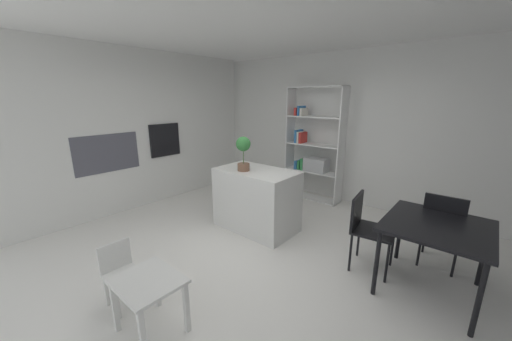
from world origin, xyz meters
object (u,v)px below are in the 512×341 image
built_in_oven (165,140)px  child_table (148,290)px  child_chair_left (120,271)px  potted_plant_on_island (243,150)px  kitchen_island (256,199)px  open_bookshelf (312,149)px  dining_chair_far (442,225)px  dining_table (436,231)px  dining_chair_island_side (366,224)px

built_in_oven → child_table: 3.49m
child_table → child_chair_left: (-0.54, 0.00, -0.06)m
built_in_oven → potted_plant_on_island: (2.06, -0.01, 0.05)m
kitchen_island → potted_plant_on_island: size_ratio=2.40×
kitchen_island → child_chair_left: size_ratio=1.94×
kitchen_island → open_bookshelf: bearing=91.4°
open_bookshelf → dining_chair_far: bearing=-26.2°
kitchen_island → dining_table: 2.31m
child_table → open_bookshelf: bearing=99.5°
child_chair_left → open_bookshelf: bearing=2.6°
built_in_oven → kitchen_island: (2.19, 0.13, -0.71)m
child_chair_left → dining_table: bearing=-45.0°
dining_table → dining_chair_island_side: bearing=-179.0°
potted_plant_on_island → dining_chair_far: (2.43, 0.72, -0.68)m
child_table → dining_table: 2.76m
child_table → dining_table: dining_table is taller
child_chair_left → dining_chair_far: bearing=-38.9°
built_in_oven → child_table: built_in_oven is taller
built_in_oven → open_bookshelf: size_ratio=0.28×
open_bookshelf → child_table: 3.92m
open_bookshelf → child_table: bearing=-80.5°
child_chair_left → dining_chair_island_side: bearing=-35.0°
dining_chair_far → open_bookshelf: bearing=-27.6°
dining_table → kitchen_island: bearing=-178.4°
kitchen_island → open_bookshelf: size_ratio=0.56×
dining_table → potted_plant_on_island: bearing=-175.2°
open_bookshelf → child_chair_left: bearing=-88.5°
built_in_oven → potted_plant_on_island: bearing=-0.3°
built_in_oven → child_chair_left: bearing=-41.1°
dining_table → built_in_oven: bearing=-177.5°
potted_plant_on_island → child_chair_left: potted_plant_on_island is taller
child_chair_left → dining_chair_island_side: 2.66m
potted_plant_on_island → dining_chair_island_side: 1.89m
child_table → dining_chair_far: bearing=57.4°
dining_chair_far → dining_chair_island_side: bearing=36.5°
kitchen_island → child_table: kitchen_island is taller
kitchen_island → child_chair_left: kitchen_island is taller
built_in_oven → dining_table: (4.49, 0.19, -0.51)m
kitchen_island → dining_table: (2.30, 0.07, 0.21)m
built_in_oven → potted_plant_on_island: built_in_oven is taller
built_in_oven → open_bookshelf: open_bookshelf is taller
kitchen_island → dining_chair_island_side: bearing=1.9°
built_in_oven → open_bookshelf: bearing=41.0°
kitchen_island → dining_chair_island_side: (1.62, 0.05, 0.08)m
potted_plant_on_island → child_table: 2.23m
child_table → dining_table: size_ratio=0.55×
open_bookshelf → dining_chair_far: 2.65m
dining_chair_far → dining_chair_island_side: 0.86m
potted_plant_on_island → dining_chair_far: bearing=16.6°
built_in_oven → potted_plant_on_island: size_ratio=1.23×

